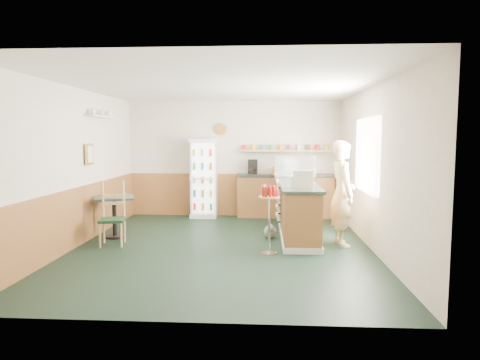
# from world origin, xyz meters

# --- Properties ---
(ground) EXTENTS (6.00, 6.00, 0.00)m
(ground) POSITION_xyz_m (0.00, 0.00, 0.00)
(ground) COLOR black
(ground) RESTS_ON ground
(room_envelope) EXTENTS (5.04, 6.02, 2.72)m
(room_envelope) POSITION_xyz_m (-0.23, 0.73, 1.52)
(room_envelope) COLOR beige
(room_envelope) RESTS_ON ground
(service_counter) EXTENTS (0.68, 3.01, 1.01)m
(service_counter) POSITION_xyz_m (1.35, 1.07, 0.46)
(service_counter) COLOR #94612F
(service_counter) RESTS_ON ground
(back_counter) EXTENTS (2.24, 0.42, 1.69)m
(back_counter) POSITION_xyz_m (1.19, 2.80, 0.55)
(back_counter) COLOR #94612F
(back_counter) RESTS_ON ground
(drinks_fridge) EXTENTS (0.60, 0.52, 1.82)m
(drinks_fridge) POSITION_xyz_m (-0.69, 2.74, 0.91)
(drinks_fridge) COLOR silver
(drinks_fridge) RESTS_ON ground
(display_case) EXTENTS (0.84, 0.44, 0.48)m
(display_case) POSITION_xyz_m (1.35, 1.82, 1.25)
(display_case) COLOR silver
(display_case) RESTS_ON service_counter
(cash_register) EXTENTS (0.39, 0.41, 0.21)m
(cash_register) POSITION_xyz_m (1.35, 0.03, 1.11)
(cash_register) COLOR beige
(cash_register) RESTS_ON service_counter
(shopkeeper) EXTENTS (0.51, 0.65, 1.80)m
(shopkeeper) POSITION_xyz_m (2.05, 0.24, 0.90)
(shopkeeper) COLOR tan
(shopkeeper) RESTS_ON ground
(condiment_stand) EXTENTS (0.35, 0.35, 1.08)m
(condiment_stand) POSITION_xyz_m (0.80, -0.38, 0.74)
(condiment_stand) COLOR silver
(condiment_stand) RESTS_ON ground
(newspaper_rack) EXTENTS (0.09, 0.40, 0.81)m
(newspaper_rack) POSITION_xyz_m (0.99, 1.14, 0.63)
(newspaper_rack) COLOR black
(newspaper_rack) RESTS_ON ground
(cafe_table) EXTENTS (0.88, 0.88, 0.77)m
(cafe_table) POSITION_xyz_m (-2.05, 0.58, 0.54)
(cafe_table) COLOR black
(cafe_table) RESTS_ON ground
(cafe_chair) EXTENTS (0.47, 0.47, 1.10)m
(cafe_chair) POSITION_xyz_m (-1.88, 0.09, 0.57)
(cafe_chair) COLOR black
(cafe_chair) RESTS_ON ground
(dog_doorstop) EXTENTS (0.23, 0.30, 0.28)m
(dog_doorstop) POSITION_xyz_m (0.84, 0.68, 0.13)
(dog_doorstop) COLOR gray
(dog_doorstop) RESTS_ON ground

